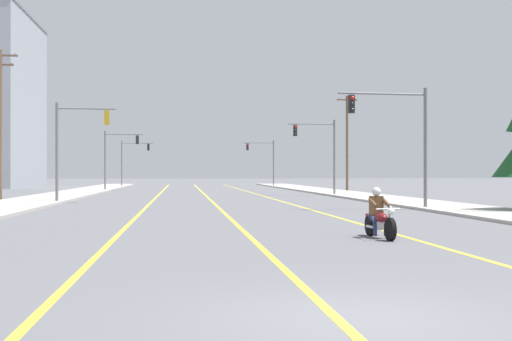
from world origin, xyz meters
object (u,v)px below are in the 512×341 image
(motorcycle_with_rider, at_px, (379,218))
(traffic_signal_mid_right, at_px, (321,146))
(traffic_signal_mid_left, at_px, (116,152))
(utility_pole_left_near, at_px, (0,119))
(traffic_signal_far_right, at_px, (265,156))
(utility_pole_right_far, at_px, (347,142))
(traffic_signal_near_right, at_px, (401,129))
(traffic_signal_near_left, at_px, (74,138))
(traffic_signal_far_left, at_px, (131,156))

(motorcycle_with_rider, xyz_separation_m, traffic_signal_mid_right, (5.73, 34.70, 3.45))
(traffic_signal_mid_right, bearing_deg, traffic_signal_mid_left, 136.95)
(traffic_signal_mid_left, bearing_deg, utility_pole_left_near, -104.60)
(traffic_signal_mid_left, bearing_deg, traffic_signal_far_right, 44.49)
(traffic_signal_mid_left, bearing_deg, utility_pole_right_far, -12.83)
(traffic_signal_near_right, distance_m, traffic_signal_near_left, 20.08)
(motorcycle_with_rider, xyz_separation_m, traffic_signal_near_right, (5.38, 13.96, 3.50))
(traffic_signal_near_left, xyz_separation_m, traffic_signal_far_left, (-0.13, 48.50, 0.04))
(utility_pole_left_near, bearing_deg, traffic_signal_mid_right, 12.46)
(traffic_signal_far_right, bearing_deg, traffic_signal_mid_right, -89.49)
(utility_pole_left_near, bearing_deg, traffic_signal_far_left, 82.26)
(traffic_signal_near_left, height_order, traffic_signal_mid_left, same)
(traffic_signal_mid_left, distance_m, utility_pole_right_far, 23.87)
(traffic_signal_near_left, relative_size, traffic_signal_mid_right, 1.00)
(utility_pole_left_near, bearing_deg, traffic_signal_near_left, -44.82)
(traffic_signal_far_left, bearing_deg, utility_pole_right_far, -47.83)
(traffic_signal_far_left, bearing_deg, traffic_signal_mid_right, -64.08)
(traffic_signal_far_right, bearing_deg, traffic_signal_near_right, -90.05)
(traffic_signal_near_right, height_order, traffic_signal_far_right, same)
(motorcycle_with_rider, bearing_deg, traffic_signal_near_left, 117.58)
(traffic_signal_near_left, xyz_separation_m, traffic_signal_mid_right, (18.02, 11.17, 0.02))
(motorcycle_with_rider, xyz_separation_m, utility_pole_right_far, (10.84, 46.35, 4.39))
(traffic_signal_mid_left, height_order, utility_pole_right_far, utility_pole_right_far)
(traffic_signal_far_right, distance_m, utility_pole_right_far, 23.47)
(traffic_signal_mid_right, xyz_separation_m, utility_pole_left_near, (-23.94, -5.29, 1.56))
(motorcycle_with_rider, height_order, traffic_signal_mid_right, traffic_signal_mid_right)
(motorcycle_with_rider, bearing_deg, traffic_signal_mid_right, 80.62)
(traffic_signal_near_right, relative_size, traffic_signal_far_left, 1.00)
(traffic_signal_mid_right, distance_m, traffic_signal_mid_left, 24.83)
(traffic_signal_near_left, bearing_deg, traffic_signal_near_right, -28.42)
(traffic_signal_mid_right, relative_size, traffic_signal_mid_left, 1.00)
(traffic_signal_far_left, bearing_deg, traffic_signal_far_right, -9.10)
(traffic_signal_far_right, bearing_deg, traffic_signal_far_left, 170.90)
(traffic_signal_mid_right, distance_m, utility_pole_right_far, 12.76)
(traffic_signal_far_right, relative_size, utility_pole_left_near, 0.59)
(traffic_signal_far_right, bearing_deg, traffic_signal_mid_left, -135.51)
(traffic_signal_mid_right, height_order, traffic_signal_mid_left, same)
(traffic_signal_far_left, distance_m, utility_pole_left_near, 43.04)
(traffic_signal_near_left, bearing_deg, traffic_signal_mid_left, 90.26)
(traffic_signal_near_left, bearing_deg, utility_pole_left_near, 135.18)
(traffic_signal_near_left, relative_size, traffic_signal_mid_left, 1.00)
(traffic_signal_near_left, relative_size, traffic_signal_far_right, 1.00)
(motorcycle_with_rider, distance_m, traffic_signal_near_right, 15.37)
(traffic_signal_mid_right, height_order, traffic_signal_far_left, same)
(traffic_signal_near_left, distance_m, utility_pole_left_near, 8.49)
(traffic_signal_mid_left, distance_m, traffic_signal_far_right, 25.00)
(traffic_signal_near_left, bearing_deg, traffic_signal_far_right, 68.80)
(traffic_signal_near_left, relative_size, utility_pole_left_near, 0.59)
(utility_pole_right_far, bearing_deg, traffic_signal_far_right, 103.35)
(traffic_signal_near_right, distance_m, traffic_signal_mid_right, 20.74)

